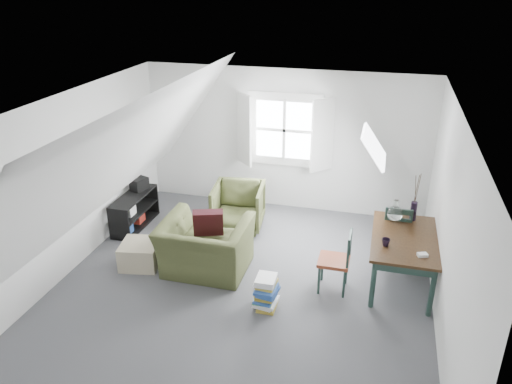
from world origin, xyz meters
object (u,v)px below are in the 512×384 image
(magazine_stack, at_px, (266,293))
(dining_chair_far, at_px, (396,231))
(armchair_far, at_px, (239,227))
(media_shelf, at_px, (134,213))
(armchair_near, at_px, (207,270))
(dining_table, at_px, (404,243))
(dining_chair_near, at_px, (337,260))
(ottoman, at_px, (141,254))

(magazine_stack, bearing_deg, dining_chair_far, 46.08)
(armchair_far, height_order, media_shelf, media_shelf)
(armchair_near, xyz_separation_m, dining_table, (2.69, 0.39, 0.63))
(dining_chair_near, height_order, magazine_stack, dining_chair_near)
(dining_table, height_order, media_shelf, dining_table)
(media_shelf, bearing_deg, armchair_far, 17.33)
(ottoman, xyz_separation_m, dining_chair_far, (3.58, 1.11, 0.30))
(dining_chair_far, distance_m, media_shelf, 4.25)
(dining_chair_near, bearing_deg, dining_table, 93.27)
(ottoman, bearing_deg, armchair_near, 5.35)
(armchair_far, height_order, magazine_stack, magazine_stack)
(dining_table, height_order, dining_chair_far, dining_chair_far)
(dining_chair_far, distance_m, dining_chair_near, 1.25)
(armchair_far, xyz_separation_m, dining_table, (2.63, -1.03, 0.63))
(dining_table, height_order, magazine_stack, dining_table)
(dining_chair_far, xyz_separation_m, dining_chair_near, (-0.76, -0.99, -0.02))
(armchair_near, xyz_separation_m, dining_chair_far, (2.60, 1.01, 0.48))
(dining_chair_far, bearing_deg, armchair_far, -11.85)
(dining_chair_near, xyz_separation_m, magazine_stack, (-0.81, -0.63, -0.24))
(armchair_near, height_order, media_shelf, media_shelf)
(dining_chair_near, distance_m, media_shelf, 3.62)
(armchair_near, xyz_separation_m, dining_chair_near, (1.84, 0.02, 0.45))
(armchair_near, bearing_deg, dining_table, -171.58)
(media_shelf, bearing_deg, dining_chair_near, -12.62)
(dining_chair_near, bearing_deg, armchair_near, -109.70)
(media_shelf, distance_m, magazine_stack, 3.11)
(ottoman, xyz_separation_m, media_shelf, (-0.66, 1.07, 0.07))
(ottoman, height_order, magazine_stack, magazine_stack)
(dining_chair_far, bearing_deg, magazine_stack, 43.25)
(dining_table, xyz_separation_m, media_shelf, (-4.33, 0.58, -0.37))
(armchair_near, distance_m, armchair_far, 1.42)
(dining_table, bearing_deg, ottoman, -172.53)
(armchair_far, height_order, ottoman, armchair_far)
(media_shelf, bearing_deg, dining_table, -4.95)
(armchair_near, height_order, armchair_far, armchair_near)
(magazine_stack, bearing_deg, armchair_near, 149.54)
(ottoman, xyz_separation_m, dining_table, (3.67, 0.48, 0.45))
(ottoman, distance_m, media_shelf, 1.26)
(armchair_far, relative_size, magazine_stack, 1.92)
(dining_table, height_order, dining_chair_near, dining_chair_near)
(ottoman, bearing_deg, dining_table, 7.49)
(dining_chair_near, bearing_deg, armchair_far, -148.40)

